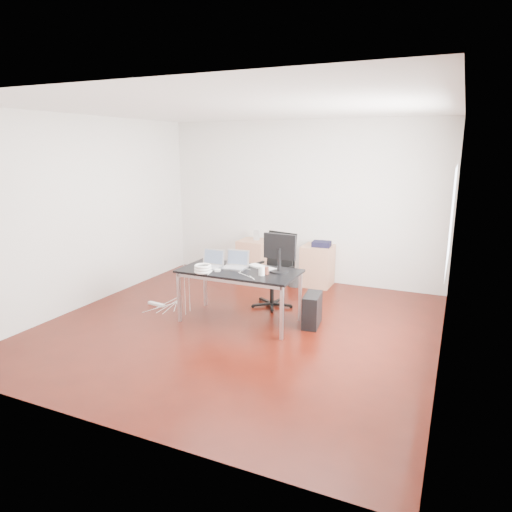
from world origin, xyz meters
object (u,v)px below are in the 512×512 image
at_px(desk, 240,274).
at_px(office_chair, 276,266).
at_px(filing_cabinet_right, 317,266).
at_px(filing_cabinet_left, 254,259).
at_px(pc_tower, 312,310).

xyz_separation_m(desk, office_chair, (0.19, 0.83, -0.07)).
bearing_deg(filing_cabinet_right, filing_cabinet_left, 180.00).
bearing_deg(desk, filing_cabinet_left, 109.39).
height_order(filing_cabinet_right, pc_tower, filing_cabinet_right).
bearing_deg(office_chair, filing_cabinet_right, 89.77).
bearing_deg(pc_tower, filing_cabinet_right, 97.84).
relative_size(desk, pc_tower, 3.56).
bearing_deg(pc_tower, office_chair, 135.83).
height_order(office_chair, filing_cabinet_right, office_chair).
xyz_separation_m(filing_cabinet_right, pc_tower, (0.47, -1.81, -0.13)).
relative_size(desk, filing_cabinet_right, 2.29).
xyz_separation_m(desk, pc_tower, (0.96, 0.25, -0.46)).
bearing_deg(filing_cabinet_right, pc_tower, -75.30).
xyz_separation_m(desk, filing_cabinet_right, (0.48, 2.06, -0.33)).
bearing_deg(office_chair, pc_tower, -24.24).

